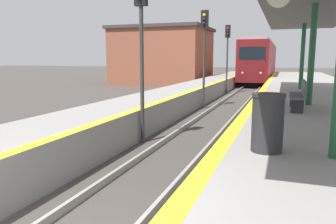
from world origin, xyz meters
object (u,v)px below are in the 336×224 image
object	(u,v)px
trash_bin	(268,123)
bench	(299,94)
train	(260,62)
signal_mid	(204,41)
signal_near	(141,28)
signal_far	(227,47)

from	to	relation	value
trash_bin	bench	world-z (taller)	trash_bin
train	signal_mid	world-z (taller)	signal_mid
train	signal_near	xyz separation A→B (m)	(-1.39, -30.02, 1.19)
signal_mid	signal_far	world-z (taller)	same
trash_bin	signal_far	bearing A→B (deg)	101.50
trash_bin	bench	size ratio (longest dim) A/B	0.55
signal_near	signal_mid	xyz separation A→B (m)	(0.10, 7.67, 0.00)
bench	signal_far	bearing A→B (deg)	108.40
bench	signal_near	bearing A→B (deg)	-158.15
signal_near	bench	world-z (taller)	signal_near
signal_mid	train	bearing A→B (deg)	86.69
train	trash_bin	xyz separation A→B (m)	(2.43, -33.38, -0.77)
signal_near	signal_far	distance (m)	15.33
signal_far	trash_bin	distance (m)	19.18
signal_far	bench	world-z (taller)	signal_far
signal_near	bench	bearing A→B (deg)	21.85
signal_far	signal_mid	bearing A→B (deg)	-89.42
train	bench	world-z (taller)	train
signal_mid	bench	world-z (taller)	signal_mid
trash_bin	bench	xyz separation A→B (m)	(0.70, 5.18, -0.01)
signal_far	signal_near	bearing A→B (deg)	-90.08
train	signal_near	bearing A→B (deg)	-92.65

